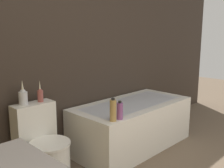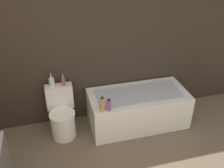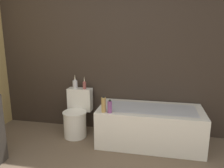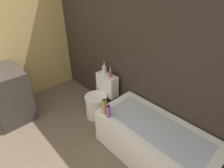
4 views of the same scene
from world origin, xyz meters
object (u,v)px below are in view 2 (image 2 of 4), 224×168
bathtub (138,108)px  shampoo_bottle_tall (102,105)px  toilet (62,115)px  vase_silver (63,81)px  shampoo_bottle_short (109,105)px  vase_gold (52,81)px

bathtub → shampoo_bottle_tall: (-0.61, -0.28, 0.37)m
toilet → shampoo_bottle_tall: shampoo_bottle_tall is taller
bathtub → vase_silver: size_ratio=7.15×
toilet → shampoo_bottle_short: bearing=-30.1°
bathtub → vase_gold: size_ratio=6.49×
toilet → shampoo_bottle_short: 0.76m
vase_gold → shampoo_bottle_tall: vase_gold is taller
shampoo_bottle_tall → shampoo_bottle_short: 0.09m
toilet → bathtub: bearing=-3.3°
bathtub → vase_gold: bearing=168.2°
toilet → vase_gold: (-0.08, 0.19, 0.47)m
vase_silver → shampoo_bottle_tall: size_ratio=0.92×
shampoo_bottle_tall → shampoo_bottle_short: bearing=-4.2°
shampoo_bottle_tall → shampoo_bottle_short: shampoo_bottle_tall is taller
bathtub → toilet: 1.13m
vase_gold → vase_silver: bearing=-5.4°
bathtub → shampoo_bottle_tall: shampoo_bottle_tall is taller
bathtub → shampoo_bottle_tall: 0.76m
shampoo_bottle_tall → toilet: bearing=146.5°
vase_gold → vase_silver: 0.16m
toilet → vase_silver: 0.50m
bathtub → vase_silver: 1.18m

